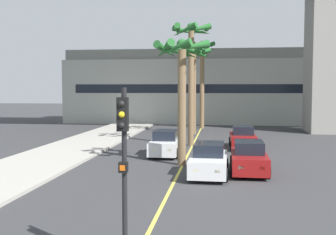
{
  "coord_description": "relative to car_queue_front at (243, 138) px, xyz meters",
  "views": [
    {
      "loc": [
        2.05,
        -2.08,
        4.17
      ],
      "look_at": [
        0.0,
        14.0,
        3.04
      ],
      "focal_mm": 44.44,
      "sensor_mm": 36.0,
      "label": 1
    }
  ],
  "objects": [
    {
      "name": "pier_building_backdrop",
      "position": [
        -3.59,
        22.24,
        3.61
      ],
      "size": [
        33.53,
        8.04,
        8.78
      ],
      "color": "#ADB2A8",
      "rests_on": "ground"
    },
    {
      "name": "car_queue_fourth",
      "position": [
        -0.13,
        -8.57,
        0.0
      ],
      "size": [
        1.87,
        4.12,
        1.56
      ],
      "color": "maroon",
      "rests_on": "ground"
    },
    {
      "name": "car_queue_third",
      "position": [
        -4.97,
        -3.73,
        0.0
      ],
      "size": [
        1.87,
        4.12,
        1.56
      ],
      "color": "white",
      "rests_on": "ground"
    },
    {
      "name": "sidewalk_left",
      "position": [
        -11.59,
        -11.28,
        -0.65
      ],
      "size": [
        4.8,
        80.0,
        0.15
      ],
      "primitive_type": "cube",
      "color": "#ADA89E",
      "rests_on": "ground"
    },
    {
      "name": "palm_tree_far_median",
      "position": [
        -3.64,
        -6.99,
        4.58
      ],
      "size": [
        3.12,
        3.18,
        6.83
      ],
      "color": "brown",
      "rests_on": "ground"
    },
    {
      "name": "lane_stripe_center",
      "position": [
        -3.59,
        -3.28,
        -0.72
      ],
      "size": [
        0.14,
        56.0,
        0.01
      ],
      "primitive_type": "cube",
      "color": "#DBCC4C",
      "rests_on": "ground"
    },
    {
      "name": "car_queue_front",
      "position": [
        0.0,
        0.0,
        0.0
      ],
      "size": [
        1.87,
        4.12,
        1.56
      ],
      "color": "maroon",
      "rests_on": "ground"
    },
    {
      "name": "car_queue_second",
      "position": [
        -2.09,
        -9.52,
        0.0
      ],
      "size": [
        1.9,
        4.13,
        1.56
      ],
      "color": "white",
      "rests_on": "ground"
    },
    {
      "name": "traffic_light_median_near",
      "position": [
        -3.72,
        -20.24,
        1.99
      ],
      "size": [
        0.24,
        0.37,
        4.2
      ],
      "color": "black",
      "rests_on": "ground"
    },
    {
      "name": "palm_tree_mid_median",
      "position": [
        -3.53,
        14.42,
        5.91
      ],
      "size": [
        2.82,
        2.93,
        9.14
      ],
      "color": "brown",
      "rests_on": "ground"
    },
    {
      "name": "palm_tree_near_median",
      "position": [
        -3.69,
        0.86,
        6.12
      ],
      "size": [
        3.01,
        3.11,
        8.91
      ],
      "color": "brown",
      "rests_on": "ground"
    },
    {
      "name": "palm_tree_farthest_median",
      "position": [
        -3.97,
        8.67,
        5.97
      ],
      "size": [
        3.08,
        3.1,
        7.96
      ],
      "color": "brown",
      "rests_on": "ground"
    }
  ]
}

